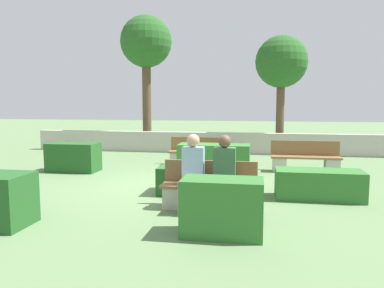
% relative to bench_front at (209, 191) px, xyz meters
% --- Properties ---
extents(ground_plane, '(60.00, 60.00, 0.00)m').
position_rel_bench_front_xyz_m(ground_plane, '(-0.99, 1.70, -0.31)').
color(ground_plane, '#607F51').
extents(perimeter_wall, '(13.47, 0.30, 0.77)m').
position_rel_bench_front_xyz_m(perimeter_wall, '(-0.99, 7.30, 0.07)').
color(perimeter_wall, '#B7B2A8').
rests_on(perimeter_wall, ground_plane).
extents(bench_front, '(1.69, 0.48, 0.83)m').
position_rel_bench_front_xyz_m(bench_front, '(0.00, 0.00, 0.00)').
color(bench_front, brown).
rests_on(bench_front, ground_plane).
extents(bench_left_side, '(1.67, 0.49, 0.83)m').
position_rel_bench_front_xyz_m(bench_left_side, '(-0.94, 4.50, -0.00)').
color(bench_left_side, brown).
rests_on(bench_left_side, ground_plane).
extents(bench_right_side, '(1.84, 0.49, 0.83)m').
position_rel_bench_front_xyz_m(bench_right_side, '(2.12, 3.95, 0.01)').
color(bench_right_side, brown).
rests_on(bench_right_side, ground_plane).
extents(person_seated_man, '(0.38, 0.64, 1.32)m').
position_rel_bench_front_xyz_m(person_seated_man, '(0.27, -0.13, 0.42)').
color(person_seated_man, '#515B70').
rests_on(person_seated_man, ground_plane).
extents(person_seated_woman, '(0.38, 0.64, 1.33)m').
position_rel_bench_front_xyz_m(person_seated_woman, '(-0.28, -0.13, 0.42)').
color(person_seated_woman, '#B2A893').
rests_on(person_seated_woman, ground_plane).
extents(hedge_block_near_left, '(1.66, 0.69, 0.57)m').
position_rel_bench_front_xyz_m(hedge_block_near_left, '(2.03, 1.02, -0.03)').
color(hedge_block_near_left, '#33702D').
rests_on(hedge_block_near_left, ground_plane).
extents(hedge_block_near_right, '(1.14, 0.61, 0.81)m').
position_rel_bench_front_xyz_m(hedge_block_near_right, '(0.36, -1.31, 0.10)').
color(hedge_block_near_right, '#33702D').
rests_on(hedge_block_near_right, ground_plane).
extents(hedge_block_mid_left, '(1.88, 0.74, 0.78)m').
position_rel_bench_front_xyz_m(hedge_block_mid_left, '(-0.30, 3.35, 0.08)').
color(hedge_block_mid_left, '#33702D').
rests_on(hedge_block_mid_left, ground_plane).
extents(hedge_block_far_left, '(1.88, 0.83, 0.56)m').
position_rel_bench_front_xyz_m(hedge_block_far_left, '(-0.22, 1.05, -0.03)').
color(hedge_block_far_left, '#235623').
rests_on(hedge_block_far_left, ground_plane).
extents(hedge_block_far_right, '(1.35, 0.70, 0.78)m').
position_rel_bench_front_xyz_m(hedge_block_far_right, '(-4.11, 2.94, 0.08)').
color(hedge_block_far_right, '#235623').
rests_on(hedge_block_far_right, ground_plane).
extents(tree_leftmost, '(2.08, 2.08, 5.38)m').
position_rel_bench_front_xyz_m(tree_leftmost, '(-3.69, 8.49, 3.90)').
color(tree_leftmost, brown).
rests_on(tree_leftmost, ground_plane).
extents(tree_center_left, '(1.91, 1.91, 4.33)m').
position_rel_bench_front_xyz_m(tree_center_left, '(1.66, 7.94, 2.99)').
color(tree_center_left, brown).
rests_on(tree_center_left, ground_plane).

